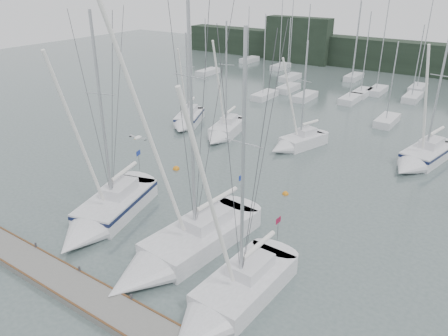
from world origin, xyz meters
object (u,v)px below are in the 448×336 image
object	(u,v)px
sailboat_mid_a	(187,121)
sailboat_mid_d	(420,159)
sailboat_mid_b	(223,132)
buoy_c	(176,169)
sailboat_near_left	(102,216)
sailboat_near_center	(174,253)
buoy_b	(285,194)
sailboat_near_right	(225,304)
sailboat_mid_c	(294,144)

from	to	relation	value
sailboat_mid_a	sailboat_mid_d	size ratio (longest dim) A/B	0.82
sailboat_mid_b	buoy_c	world-z (taller)	sailboat_mid_b
sailboat_near_left	sailboat_mid_b	bearing A→B (deg)	83.59
sailboat_near_center	buoy_b	size ratio (longest dim) A/B	36.75
sailboat_mid_b	sailboat_near_center	bearing A→B (deg)	-76.07
buoy_c	sailboat_near_right	bearing A→B (deg)	-41.92
sailboat_near_right	sailboat_mid_a	size ratio (longest dim) A/B	1.38
sailboat_near_right	sailboat_mid_a	xyz separation A→B (m)	(-19.68, 21.32, 0.01)
buoy_b	sailboat_near_right	bearing A→B (deg)	-75.64
sailboat_near_center	sailboat_mid_a	distance (m)	24.60
sailboat_near_left	sailboat_near_right	size ratio (longest dim) A/B	1.00
sailboat_near_center	sailboat_mid_d	size ratio (longest dim) A/B	1.39
sailboat_near_center	sailboat_mid_a	world-z (taller)	sailboat_near_center
sailboat_mid_c	sailboat_near_center	bearing A→B (deg)	-65.73
sailboat_near_left	sailboat_near_right	distance (m)	11.59
sailboat_near_center	sailboat_near_right	bearing A→B (deg)	-15.08
sailboat_mid_d	buoy_b	distance (m)	13.54
sailboat_near_center	sailboat_mid_b	world-z (taller)	sailboat_near_center
sailboat_near_center	sailboat_mid_c	size ratio (longest dim) A/B	1.68
sailboat_near_left	sailboat_near_center	bearing A→B (deg)	-19.55
buoy_b	buoy_c	size ratio (longest dim) A/B	0.83
sailboat_near_right	sailboat_near_center	bearing A→B (deg)	162.13
sailboat_mid_b	sailboat_mid_d	world-z (taller)	sailboat_mid_d
sailboat_near_right	buoy_c	size ratio (longest dim) A/B	24.86
sailboat_mid_d	buoy_b	bearing A→B (deg)	-110.32
sailboat_near_left	sailboat_mid_c	xyz separation A→B (m)	(4.41, 19.61, -0.09)
buoy_b	sailboat_mid_c	bearing A→B (deg)	112.48
sailboat_near_left	sailboat_mid_a	bearing A→B (deg)	97.89
sailboat_mid_a	sailboat_mid_c	xyz separation A→B (m)	(12.70, 0.49, -0.03)
sailboat_near_right	sailboat_mid_d	xyz separation A→B (m)	(3.74, 24.53, 0.06)
buoy_c	sailboat_mid_c	bearing A→B (deg)	58.30
buoy_c	sailboat_mid_a	bearing A→B (deg)	124.47
sailboat_mid_a	sailboat_near_right	bearing A→B (deg)	-71.31
sailboat_near_left	buoy_c	size ratio (longest dim) A/B	24.88
sailboat_near_right	sailboat_mid_b	world-z (taller)	sailboat_near_right
sailboat_mid_a	sailboat_mid_c	size ratio (longest dim) A/B	0.99
sailboat_near_left	sailboat_mid_a	world-z (taller)	sailboat_near_left
sailboat_mid_d	sailboat_near_right	bearing A→B (deg)	-87.49
sailboat_near_right	sailboat_mid_d	world-z (taller)	sailboat_near_right
sailboat_near_left	sailboat_mid_a	xyz separation A→B (m)	(-8.30, 19.12, -0.06)
sailboat_near_left	sailboat_mid_d	world-z (taller)	sailboat_near_left
sailboat_mid_d	buoy_c	bearing A→B (deg)	-131.83
sailboat_near_left	sailboat_mid_b	size ratio (longest dim) A/B	1.21
sailboat_near_right	buoy_c	xyz separation A→B (m)	(-13.15, 11.80, -0.55)
sailboat_mid_a	buoy_c	size ratio (longest dim) A/B	17.97
sailboat_near_left	sailboat_mid_b	xyz separation A→B (m)	(-2.95, 18.31, -0.08)
sailboat_mid_b	buoy_c	xyz separation A→B (m)	(1.18, -8.70, -0.54)
sailboat_mid_b	buoy_c	bearing A→B (deg)	-95.30
sailboat_mid_c	sailboat_mid_b	bearing A→B (deg)	-151.95
sailboat_mid_b	sailboat_near_right	bearing A→B (deg)	-68.10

